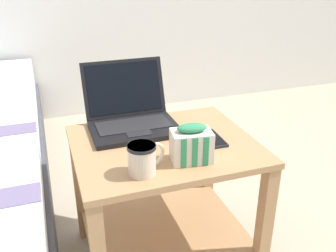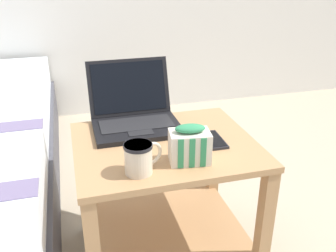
# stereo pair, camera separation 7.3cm
# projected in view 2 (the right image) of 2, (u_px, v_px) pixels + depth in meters

# --- Properties ---
(bedside_table) EXTENTS (0.62, 0.51, 0.50)m
(bedside_table) POSITION_uv_depth(u_px,v_px,m) (165.00, 187.00, 1.36)
(bedside_table) COLOR tan
(bedside_table) RESTS_ON ground_plane
(laptop) EXTENTS (0.32, 0.30, 0.22)m
(laptop) POSITION_uv_depth(u_px,v_px,m) (134.00, 114.00, 1.40)
(laptop) COLOR black
(laptop) RESTS_ON bedside_table
(mug_front_left) EXTENTS (0.12, 0.09, 0.09)m
(mug_front_left) POSITION_uv_depth(u_px,v_px,m) (139.00, 157.00, 1.09)
(mug_front_left) COLOR beige
(mug_front_left) RESTS_ON bedside_table
(snack_bag) EXTENTS (0.13, 0.10, 0.13)m
(snack_bag) POSITION_uv_depth(u_px,v_px,m) (190.00, 145.00, 1.15)
(snack_bag) COLOR silver
(snack_bag) RESTS_ON bedside_table
(cell_phone) EXTENTS (0.08, 0.14, 0.01)m
(cell_phone) POSITION_uv_depth(u_px,v_px,m) (212.00, 140.00, 1.30)
(cell_phone) COLOR black
(cell_phone) RESTS_ON bedside_table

